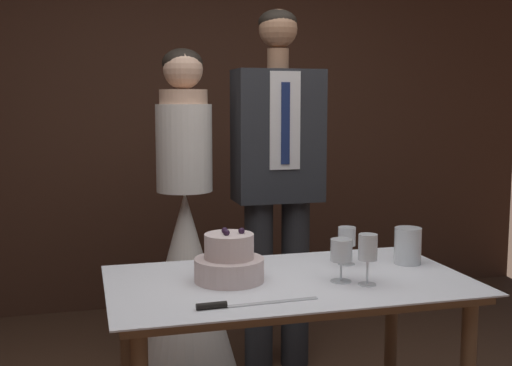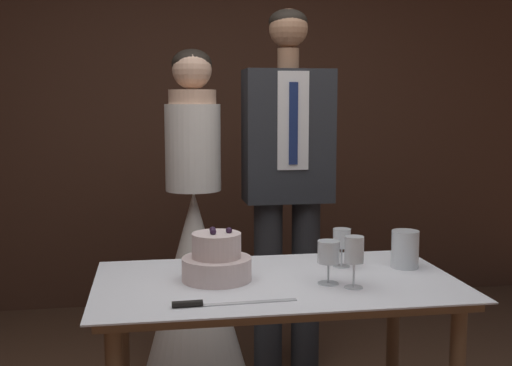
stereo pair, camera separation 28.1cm
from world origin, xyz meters
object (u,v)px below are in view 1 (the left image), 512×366
Objects in this scene: wine_glass_near at (347,238)px; cake_table at (289,303)px; hurricane_candle at (408,247)px; cake_knife at (234,304)px; groom at (278,173)px; wine_glass_far at (341,252)px; bride at (186,261)px; wine_glass_middle at (368,250)px; tiered_cake at (229,261)px.

cake_table is at bearing -153.32° from wine_glass_near.
cake_table is at bearing -169.98° from hurricane_candle.
cake_table is 3.23× the size of cake_knife.
groom reaches higher than cake_table.
wine_glass_far is 1.13m from bride.
wine_glass_near is at bearing -86.18° from groom.
groom reaches higher than bride.
cake_table is 0.28m from wine_glass_far.
wine_glass_far reaches higher than hurricane_candle.
cake_table is at bearing 150.14° from wine_glass_middle.
tiered_cake is 0.77m from hurricane_candle.
cake_knife is 2.60× the size of wine_glass_far.
bride is at bearing 112.34° from wine_glass_far.
cake_knife is 0.55m from wine_glass_middle.
wine_glass_middle is (0.25, -0.14, 0.22)m from cake_table.
hurricane_candle is 0.09× the size of bride.
cake_table is 5.19× the size of tiered_cake.
cake_table is 0.37m from wine_glass_middle.
hurricane_candle is 0.08× the size of groom.
cake_knife is at bearing -156.27° from hurricane_candle.
tiered_cake is at bearing 159.10° from wine_glass_middle.
cake_knife reaches higher than cake_table.
hurricane_candle is at bearing -47.01° from bride.
wine_glass_near is 0.83× the size of wine_glass_middle.
tiered_cake reaches higher than cake_knife.
wine_glass_middle is at bearing -20.90° from tiered_cake.
tiered_cake is 1.73× the size of hurricane_candle.
wine_glass_far is (0.18, -0.08, 0.21)m from cake_table.
bride is at bearing 91.45° from tiered_cake.
tiered_cake is at bearing 77.88° from cake_knife.
tiered_cake is 0.15× the size of bride.
groom reaches higher than cake_knife.
wine_glass_middle reaches higher than cake_table.
wine_glass_near is 0.97× the size of wine_glass_far.
wine_glass_near is 0.26m from wine_glass_far.
cake_knife is at bearing -91.34° from bride.
bride reaches higher than cake_table.
bride reaches higher than hurricane_candle.
tiered_cake is 0.14× the size of groom.
bride reaches higher than wine_glass_middle.
tiered_cake is 0.31m from cake_knife.
tiered_cake reaches higher than hurricane_candle.
tiered_cake reaches higher than wine_glass_near.
wine_glass_near is 0.26m from hurricane_candle.
cake_table is at bearing 41.58° from cake_knife.
cake_knife is at bearing -144.10° from wine_glass_near.
hurricane_candle is 1.17m from bride.
wine_glass_far reaches higher than cake_knife.
cake_knife is (-0.27, -0.26, 0.10)m from cake_table.
bride is at bearing 114.54° from wine_glass_middle.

